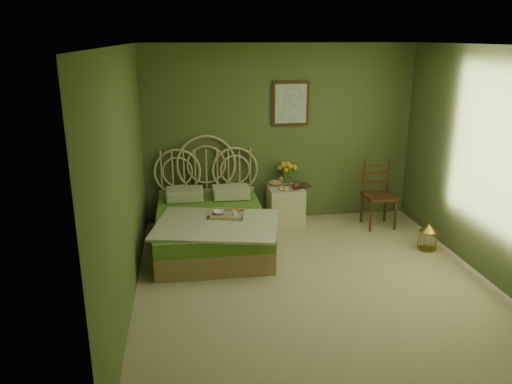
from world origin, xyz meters
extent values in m
plane|color=beige|center=(0.00, 0.00, 0.00)|extent=(4.50, 4.50, 0.00)
plane|color=silver|center=(0.00, 0.00, 2.60)|extent=(4.50, 4.50, 0.00)
plane|color=#4F6233|center=(0.00, 2.25, 1.30)|extent=(4.00, 0.00, 4.00)
plane|color=#4F6233|center=(-2.00, 0.00, 1.30)|extent=(0.00, 4.50, 4.50)
plane|color=#4F6233|center=(2.00, 0.00, 1.30)|extent=(0.00, 4.50, 4.50)
cube|color=#3D2010|center=(0.15, 2.23, 1.75)|extent=(0.54, 0.03, 0.64)
cube|color=white|center=(0.15, 2.21, 1.75)|extent=(0.46, 0.01, 0.56)
cube|color=tan|center=(-1.10, 1.23, 0.14)|extent=(1.40, 1.87, 0.28)
cube|color=olive|center=(-1.10, 1.23, 0.37)|extent=(1.40, 1.87, 0.19)
cube|color=beige|center=(-1.05, 0.81, 0.48)|extent=(1.68, 1.41, 0.03)
cube|color=beige|center=(-1.43, 1.89, 0.55)|extent=(0.52, 0.37, 0.15)
cube|color=beige|center=(-0.77, 1.89, 0.55)|extent=(0.52, 0.37, 0.15)
cube|color=tan|center=(-0.89, 1.06, 0.49)|extent=(0.52, 0.45, 0.04)
ellipsoid|color=#B77A38|center=(-0.77, 1.15, 0.54)|extent=(0.12, 0.07, 0.05)
cube|color=beige|center=(0.05, 1.98, 0.28)|extent=(0.50, 0.50, 0.55)
cylinder|color=silver|center=(0.10, 2.10, 0.64)|extent=(0.10, 0.10, 0.18)
ellipsoid|color=tan|center=(-0.09, 2.08, 0.60)|extent=(0.21, 0.11, 0.10)
sphere|color=#E79759|center=(-0.05, 1.83, 0.59)|extent=(0.07, 0.07, 0.07)
sphere|color=#E79759|center=(0.02, 1.81, 0.59)|extent=(0.07, 0.07, 0.07)
cube|color=#3D2010|center=(1.37, 1.66, 0.46)|extent=(0.44, 0.44, 0.04)
cylinder|color=#3D2010|center=(1.19, 1.48, 0.23)|extent=(0.04, 0.04, 0.46)
cylinder|color=#3D2010|center=(1.56, 1.48, 0.23)|extent=(0.04, 0.04, 0.46)
cylinder|color=#3D2010|center=(1.19, 1.84, 0.23)|extent=(0.04, 0.04, 0.46)
cylinder|color=#3D2010|center=(1.56, 1.84, 0.23)|extent=(0.04, 0.04, 0.46)
cube|color=#3D2010|center=(1.37, 1.84, 0.72)|extent=(0.37, 0.04, 0.51)
cylinder|color=#BA8C3B|center=(1.70, 0.76, 0.01)|extent=(0.23, 0.23, 0.01)
cylinder|color=#BA8C3B|center=(1.70, 0.76, 0.13)|extent=(0.23, 0.23, 0.26)
cone|color=#BA8C3B|center=(1.70, 0.76, 0.30)|extent=(0.23, 0.23, 0.09)
imported|color=#381E0F|center=(0.23, 2.00, 0.57)|extent=(0.22, 0.27, 0.02)
imported|color=#472819|center=(0.23, 2.00, 0.58)|extent=(0.23, 0.27, 0.02)
imported|color=white|center=(-0.99, 1.11, 0.53)|extent=(0.17, 0.17, 0.04)
imported|color=white|center=(-0.81, 1.00, 0.55)|extent=(0.08, 0.08, 0.07)
camera|label=1|loc=(-1.39, -4.90, 2.69)|focal=35.00mm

